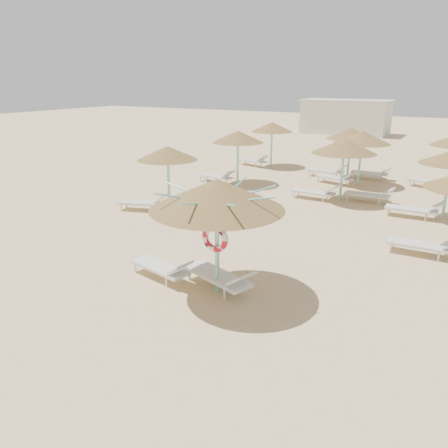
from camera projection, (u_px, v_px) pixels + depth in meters
The scene contains 6 objects.
ground at pixel (216, 285), 11.36m from camera, with size 120.00×120.00×0.00m, color #D9BE84.
main_palapa at pixel (217, 195), 10.22m from camera, with size 3.23×3.23×2.90m.
lounger_main_a at pixel (163, 267), 11.60m from camera, with size 2.03×0.99×0.71m.
lounger_main_b at pixel (221, 276), 10.99m from camera, with size 2.24×1.32×0.78m.
palapa_field at pixel (384, 150), 18.22m from camera, with size 19.80×13.42×2.72m.
service_hut at pixel (346, 117), 42.53m from camera, with size 8.40×4.40×3.25m.
Camera 1 is at (5.25, -8.83, 5.09)m, focal length 35.00 mm.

